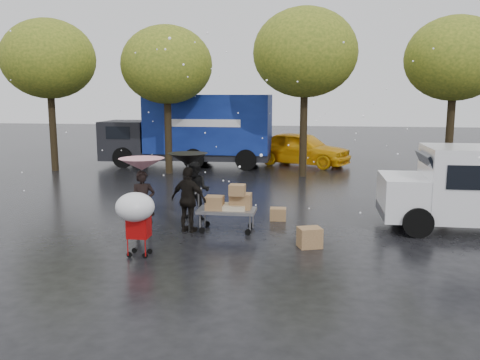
# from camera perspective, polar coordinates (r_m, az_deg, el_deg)

# --- Properties ---
(ground) EXTENTS (90.00, 90.00, 0.00)m
(ground) POSITION_cam_1_polar(r_m,az_deg,el_deg) (12.86, -5.36, -6.42)
(ground) COLOR black
(ground) RESTS_ON ground
(person_pink) EXTENTS (0.69, 0.55, 1.67)m
(person_pink) POSITION_cam_1_polar(r_m,az_deg,el_deg) (12.99, -10.84, -2.60)
(person_pink) COLOR black
(person_pink) RESTS_ON ground
(person_middle) EXTENTS (0.83, 0.66, 1.66)m
(person_middle) POSITION_cam_1_polar(r_m,az_deg,el_deg) (14.47, -4.95, -1.22)
(person_middle) COLOR black
(person_middle) RESTS_ON ground
(person_black) EXTENTS (1.08, 0.68, 1.71)m
(person_black) POSITION_cam_1_polar(r_m,az_deg,el_deg) (13.16, -5.80, -2.22)
(person_black) COLOR black
(person_black) RESTS_ON ground
(umbrella_pink) EXTENTS (1.13, 1.13, 1.98)m
(umbrella_pink) POSITION_cam_1_polar(r_m,az_deg,el_deg) (12.82, -10.98, 1.74)
(umbrella_pink) COLOR #4C4C4C
(umbrella_pink) RESTS_ON ground
(umbrella_black) EXTENTS (1.02, 1.02, 2.06)m
(umbrella_black) POSITION_cam_1_polar(r_m,az_deg,el_deg) (12.99, -5.88, 2.34)
(umbrella_black) COLOR #4C4C4C
(umbrella_black) RESTS_ON ground
(vendor_cart) EXTENTS (1.52, 0.80, 1.27)m
(vendor_cart) POSITION_cam_1_polar(r_m,az_deg,el_deg) (13.19, -1.15, -2.71)
(vendor_cart) COLOR slate
(vendor_cart) RESTS_ON ground
(shopping_cart) EXTENTS (0.84, 0.84, 1.46)m
(shopping_cart) POSITION_cam_1_polar(r_m,az_deg,el_deg) (11.21, -11.63, -3.37)
(shopping_cart) COLOR #B40A0A
(shopping_cart) RESTS_ON ground
(blue_truck) EXTENTS (8.30, 2.60, 3.50)m
(blue_truck) POSITION_cam_1_polar(r_m,az_deg,el_deg) (25.21, -5.38, 5.56)
(blue_truck) COLOR navy
(blue_truck) RESTS_ON ground
(box_ground_near) EXTENTS (0.63, 0.57, 0.47)m
(box_ground_near) POSITION_cam_1_polar(r_m,az_deg,el_deg) (12.05, 7.82, -6.41)
(box_ground_near) COLOR brown
(box_ground_near) RESTS_ON ground
(box_ground_far) EXTENTS (0.46, 0.37, 0.35)m
(box_ground_far) POSITION_cam_1_polar(r_m,az_deg,el_deg) (14.49, 4.30, -3.84)
(box_ground_far) COLOR brown
(box_ground_far) RESTS_ON ground
(yellow_taxi) EXTENTS (5.33, 3.85, 1.69)m
(yellow_taxi) POSITION_cam_1_polar(r_m,az_deg,el_deg) (25.61, 6.87, 3.54)
(yellow_taxi) COLOR #FAB30D
(yellow_taxi) RESTS_ON ground
(tree_row) EXTENTS (21.60, 4.40, 7.12)m
(tree_row) POSITION_cam_1_polar(r_m,az_deg,el_deg) (22.31, -0.55, 13.46)
(tree_row) COLOR black
(tree_row) RESTS_ON ground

